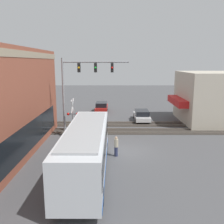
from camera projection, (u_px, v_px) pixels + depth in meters
The scene contains 11 objects.
ground_plane at pixel (125, 151), 21.05m from camera, with size 120.00×120.00×0.00m, color #4C4C4F.
shop_building at pixel (210, 97), 30.76m from camera, with size 8.60×8.20×6.18m.
city_bus at pixel (86, 148), 16.48m from camera, with size 11.25×2.59×3.23m.
traffic_signal_gantry at pixel (81, 80), 24.33m from camera, with size 0.42×6.53×7.77m.
crossing_signal at pixel (73, 114), 24.73m from camera, with size 1.41×1.18×3.81m.
rail_track_near at pixel (123, 131), 26.92m from camera, with size 2.60×60.00×0.15m.
rail_track_far at pixel (122, 124), 30.06m from camera, with size 2.60×60.00×0.15m.
parked_car_white at pixel (142, 116), 31.74m from camera, with size 4.45×1.82×1.38m.
parked_car_red at pixel (102, 107), 37.59m from camera, with size 4.63×1.82×1.45m.
pedestrian_near_bus at pixel (116, 146), 19.72m from camera, with size 0.34×0.34×1.62m.
pedestrian_at_crossing at pixel (80, 130), 24.11m from camera, with size 0.34×0.34×1.80m.
Camera 1 is at (-19.99, 1.01, 7.37)m, focal length 40.00 mm.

